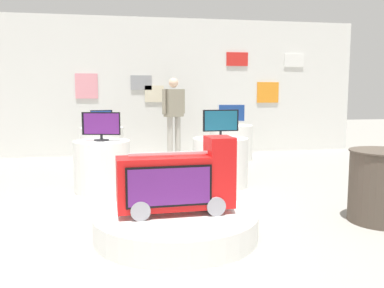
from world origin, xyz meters
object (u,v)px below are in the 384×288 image
object	(u,v)px
tv_on_right_rear	(101,119)
side_table_round	(383,186)
novelty_firetruck_tv	(178,182)
tv_on_far_right	(101,125)
main_display_pedestal	(176,225)
shopper_browsing_near_truck	(174,112)
display_pedestal_right_rear	(102,146)
tv_on_left_rear	(221,122)
display_pedestal_left_rear	(220,162)
tv_on_center_rear	(231,114)
display_pedestal_center_rear	(231,143)
display_pedestal_far_right	(102,166)

from	to	relation	value
tv_on_right_rear	side_table_round	xyz separation A→B (m)	(3.11, -4.26, -0.49)
novelty_firetruck_tv	tv_on_far_right	bearing A→B (deg)	110.45
main_display_pedestal	tv_on_far_right	bearing A→B (deg)	109.95
tv_on_far_right	shopper_browsing_near_truck	world-z (taller)	shopper_browsing_near_truck
display_pedestal_right_rear	shopper_browsing_near_truck	size ratio (longest dim) A/B	0.49
side_table_round	tv_on_left_rear	bearing A→B (deg)	122.66
display_pedestal_left_rear	tv_on_far_right	xyz separation A→B (m)	(-1.75, -0.02, 0.58)
tv_on_center_rear	side_table_round	distance (m)	4.40
display_pedestal_center_rear	side_table_round	bearing A→B (deg)	-83.72
tv_on_left_rear	shopper_browsing_near_truck	world-z (taller)	shopper_browsing_near_truck
display_pedestal_right_rear	tv_on_center_rear	bearing A→B (deg)	1.72
display_pedestal_center_rear	shopper_browsing_near_truck	bearing A→B (deg)	164.31
tv_on_right_rear	display_pedestal_far_right	distance (m)	2.30
tv_on_center_rear	tv_on_far_right	xyz separation A→B (m)	(-2.57, -2.32, -0.01)
main_display_pedestal	tv_on_center_rear	bearing A→B (deg)	67.64
tv_on_left_rear	display_pedestal_right_rear	xyz separation A→B (m)	(-1.81, 2.23, -0.61)
tv_on_right_rear	side_table_round	world-z (taller)	tv_on_right_rear
novelty_firetruck_tv	display_pedestal_far_right	size ratio (longest dim) A/B	1.42
tv_on_left_rear	main_display_pedestal	bearing A→B (deg)	-115.27
display_pedestal_left_rear	tv_on_far_right	world-z (taller)	tv_on_far_right
tv_on_center_rear	shopper_browsing_near_truck	distance (m)	1.20
main_display_pedestal	display_pedestal_center_rear	bearing A→B (deg)	67.67
display_pedestal_right_rear	shopper_browsing_near_truck	bearing A→B (deg)	15.50
tv_on_center_rear	shopper_browsing_near_truck	size ratio (longest dim) A/B	0.34
side_table_round	tv_on_right_rear	bearing A→B (deg)	126.15
novelty_firetruck_tv	display_pedestal_far_right	bearing A→B (deg)	110.44
tv_on_far_right	tv_on_left_rear	bearing A→B (deg)	0.40
tv_on_left_rear	shopper_browsing_near_truck	distance (m)	2.66
main_display_pedestal	display_pedestal_right_rear	xyz separation A→B (m)	(-0.82, 4.33, 0.24)
tv_on_far_right	side_table_round	bearing A→B (deg)	-33.49
display_pedestal_far_right	display_pedestal_left_rear	bearing A→B (deg)	0.41
display_pedestal_right_rear	tv_on_right_rear	size ratio (longest dim) A/B	1.99
tv_on_far_right	display_pedestal_center_rear	bearing A→B (deg)	42.18
display_pedestal_center_rear	display_pedestal_right_rear	distance (m)	2.63
main_display_pedestal	shopper_browsing_near_truck	bearing A→B (deg)	82.14
tv_on_far_right	novelty_firetruck_tv	bearing A→B (deg)	-69.55
tv_on_center_rear	side_table_round	size ratio (longest dim) A/B	0.72
display_pedestal_left_rear	display_pedestal_center_rear	world-z (taller)	same
display_pedestal_far_right	shopper_browsing_near_truck	bearing A→B (deg)	61.94
main_display_pedestal	display_pedestal_far_right	bearing A→B (deg)	109.94
display_pedestal_left_rear	tv_on_right_rear	distance (m)	2.92
novelty_firetruck_tv	tv_on_far_right	size ratio (longest dim) A/B	2.12
main_display_pedestal	side_table_round	distance (m)	2.31
display_pedestal_right_rear	display_pedestal_far_right	xyz separation A→B (m)	(0.06, -2.24, 0.00)
side_table_round	display_pedestal_far_right	bearing A→B (deg)	146.46
tv_on_center_rear	display_pedestal_right_rear	world-z (taller)	tv_on_center_rear
display_pedestal_left_rear	tv_on_center_rear	size ratio (longest dim) A/B	1.45
main_display_pedestal	display_pedestal_far_right	size ratio (longest dim) A/B	2.01
display_pedestal_center_rear	display_pedestal_right_rear	world-z (taller)	same
tv_on_center_rear	side_table_round	bearing A→B (deg)	-83.73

